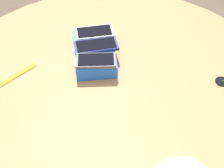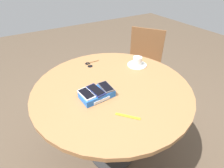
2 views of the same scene
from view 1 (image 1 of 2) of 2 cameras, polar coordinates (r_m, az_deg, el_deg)
round_table at (r=1.21m, az=0.00°, el=-4.02°), size 1.10×1.10×0.76m
phone_box at (r=1.22m, az=-2.69°, el=4.78°), size 0.21×0.14×0.04m
phone_white at (r=1.25m, az=-2.70°, el=7.84°), size 0.08×0.13×0.01m
phone_navy at (r=1.20m, az=-2.44°, el=5.86°), size 0.08×0.15×0.01m
phone_gray at (r=1.15m, az=-2.46°, el=3.58°), size 0.07×0.12×0.01m
lanyard_strap at (r=1.21m, az=-14.35°, el=1.30°), size 0.11×0.12×0.00m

